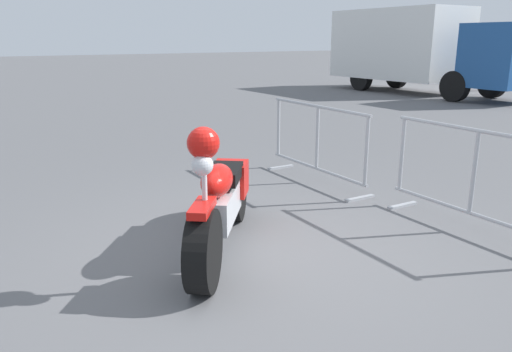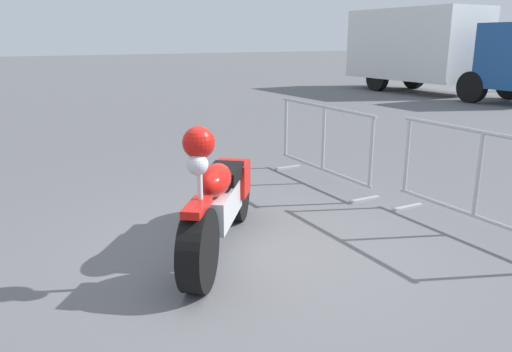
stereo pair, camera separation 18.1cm
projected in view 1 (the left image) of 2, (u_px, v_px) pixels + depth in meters
The scene contains 7 objects.
ground_plane at pixel (266, 257), 4.55m from camera, with size 120.00×120.00×0.00m, color #5B5B5E.
motorcycle at pixel (221, 199), 4.59m from camera, with size 1.79×1.69×1.29m.
crowd_barrier_near at pixel (317, 143), 6.77m from camera, with size 2.02×0.64×1.07m.
crowd_barrier_far at pixel (473, 180), 5.02m from camera, with size 2.02×0.64×1.07m.
box_truck at pixel (417, 47), 17.89m from camera, with size 7.87×2.92×2.98m.
parked_car_maroon at pixel (461, 63), 25.43m from camera, with size 2.21×4.50×1.47m.
pedestrian at pixel (497, 66), 18.94m from camera, with size 0.48×0.48×1.69m.
Camera 1 is at (3.31, -2.58, 1.92)m, focal length 35.00 mm.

